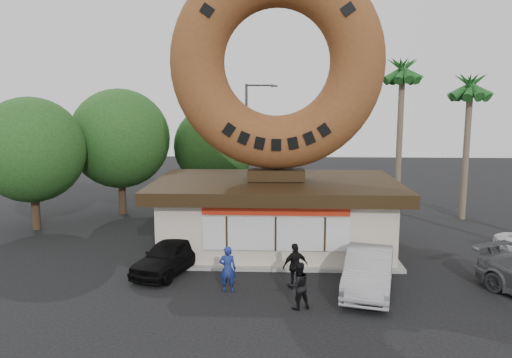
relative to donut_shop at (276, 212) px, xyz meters
The scene contains 14 objects.
ground 6.24m from the donut_shop, 90.00° to the right, with size 90.00×90.00×0.00m, color black.
donut_shop is the anchor object (origin of this frame).
giant_donut 6.84m from the donut_shop, 90.00° to the left, with size 9.61×9.61×2.45m, color brown.
tree_west 12.15m from the donut_shop, 143.55° to the left, with size 6.00×6.00×7.65m.
tree_mid 10.12m from the donut_shop, 113.92° to the left, with size 5.20×5.20×6.63m.
tree_far 13.59m from the donut_shop, 166.94° to the left, with size 5.60×5.60×7.14m.
palm_near 12.83m from the donut_shop, 46.90° to the left, with size 2.60×2.60×9.75m.
palm_far 14.00m from the donut_shop, 30.64° to the left, with size 2.60×2.60×8.75m.
street_lamp 10.54m from the donut_shop, 100.50° to the left, with size 2.11×0.20×8.00m.
person_left 5.78m from the donut_shop, 107.66° to the right, with size 0.62×0.41×1.71m, color navy.
person_center 6.97m from the donut_shop, 83.48° to the right, with size 0.79×0.61×1.62m, color black.
person_right 5.15m from the donut_shop, 81.57° to the right, with size 1.01×0.42×1.72m, color black.
car_black 5.63m from the donut_shop, 141.24° to the right, with size 1.62×4.02×1.37m, color black.
car_silver 6.24m from the donut_shop, 56.24° to the right, with size 1.63×4.66×1.54m, color #A3A2A7.
Camera 1 is at (0.06, -16.81, 6.92)m, focal length 35.00 mm.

